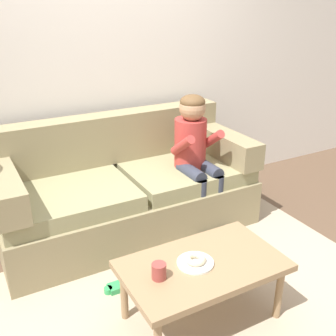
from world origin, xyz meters
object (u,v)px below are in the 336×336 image
Objects in this scene: coffee_table at (203,269)px; person_child at (195,149)px; mug at (159,271)px; toy_controller at (120,287)px; donut at (195,259)px; couch at (125,191)px.

person_child is at bearing 60.22° from coffee_table.
mug reaches higher than toy_controller.
coffee_table is at bearing 0.01° from mug.
person_child reaches higher than donut.
couch is 22.52× the size of mug.
toy_controller is at bearing -116.44° from couch.
person_child reaches higher than mug.
coffee_table is at bearing -50.52° from toy_controller.
person_child is 4.87× the size of toy_controller.
person_child is at bearing 49.42° from mug.
person_child is at bearing -20.75° from couch.
mug is at bearing -79.65° from toy_controller.
couch is at bearing 159.25° from person_child.
donut is (-0.04, 0.01, 0.08)m from coffee_table.
mug is at bearing -130.58° from person_child.
couch is 8.97× the size of toy_controller.
toy_controller is at bearing 124.81° from coffee_table.
person_child is (0.57, 0.99, 0.31)m from coffee_table.
coffee_table is at bearing -16.62° from donut.
toy_controller is (-0.90, -0.52, -0.65)m from person_child.
coffee_table is 7.71× the size of donut.
person_child reaches higher than coffee_table.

